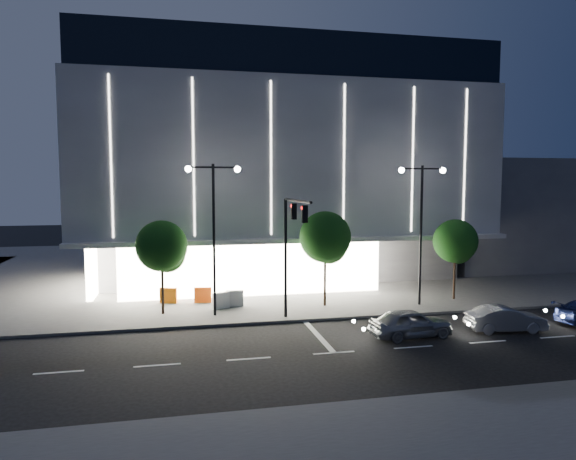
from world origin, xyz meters
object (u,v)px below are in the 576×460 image
Objects in this scene: barrier_a at (168,296)px; barrier_d at (221,301)px; tree_left at (162,249)px; car_lead at (411,323)px; street_lamp_east at (421,214)px; car_second at (505,319)px; tree_right at (456,244)px; street_lamp_west at (214,217)px; tree_mid at (325,240)px; traffic_mast at (291,236)px; barrier_b at (235,298)px; barrier_c at (203,295)px.

barrier_a and barrier_d have the same top height.
tree_left is 1.33× the size of car_lead.
car_second is at bearing -71.73° from street_lamp_east.
barrier_a is at bearing 171.92° from tree_right.
street_lamp_east is at bearing 0.00° from street_lamp_west.
car_lead is at bearing -29.02° from tree_left.
street_lamp_west is at bearing 75.15° from car_second.
tree_mid is 10.78m from barrier_a.
car_second is at bearing -95.60° from car_lead.
car_lead reaches higher than barrier_a.
tree_left is at bearing 165.07° from barrier_d.
car_second is at bearing -17.02° from traffic_mast.
barrier_b and barrier_c have the same top height.
street_lamp_east is 8.18× the size of barrier_c.
tree_mid is at bearing 2.49° from barrier_a.
tree_left is 5.20× the size of barrier_b.
traffic_mast is 12.29m from car_second.
tree_mid is 1.51× the size of car_second.
tree_mid is at bearing -4.19° from barrier_b.
barrier_c is at bearing 165.98° from street_lamp_east.
traffic_mast is at bearing -163.52° from street_lamp_east.
traffic_mast is 10.24m from barrier_a.
barrier_c is at bearing 126.96° from traffic_mast.
barrier_b is 1.00× the size of barrier_d.
street_lamp_east reaches higher than car_second.
traffic_mast is 1.28× the size of tree_right.
traffic_mast is 1.15× the size of tree_mid.
barrier_a is 1.00× the size of barrier_c.
barrier_b is at bearing 41.23° from car_lead.
tree_left is (-2.97, 1.02, -1.92)m from street_lamp_west.
street_lamp_east is 2.08× the size of car_lead.
car_second is at bearing -24.96° from barrier_b.
tree_left is at bearing 75.63° from car_second.
car_lead is 3.93× the size of barrier_d.
street_lamp_west is 5.83m from barrier_b.
tree_mid is 11.25m from car_second.
tree_left reaches higher than barrier_d.
tree_mid is at bearing -28.33° from barrier_d.
car_lead is (-3.42, -5.95, -5.22)m from street_lamp_east.
car_second reaches higher than barrier_b.
street_lamp_east reaches higher than barrier_a.
street_lamp_west reaches higher than tree_left.
car_lead is at bearing -38.51° from barrier_b.
barrier_b is at bearing -4.66° from barrier_a.
traffic_mast is 0.79× the size of street_lamp_east.
traffic_mast is 7.77m from car_lead.
tree_left is at bearing 176.35° from street_lamp_east.
tree_mid reaches higher than barrier_a.
traffic_mast reaches higher than car_second.
barrier_c is (2.19, -0.30, 0.00)m from barrier_a.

